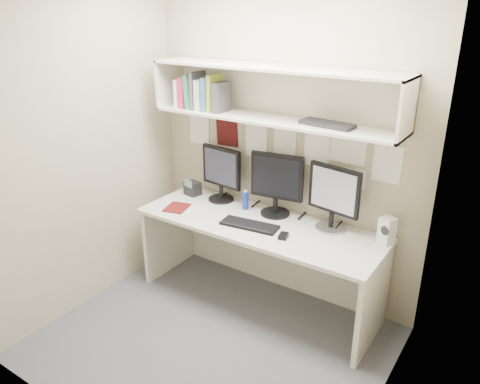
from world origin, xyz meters
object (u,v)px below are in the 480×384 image
Objects in this scene: desk at (258,262)px; monitor_right at (334,196)px; maroon_notebook at (177,208)px; keyboard at (250,225)px; monitor_left at (221,172)px; monitor_center at (277,182)px; speaker at (387,230)px; desk_phone at (193,188)px.

desk is 3.99× the size of monitor_right.
maroon_notebook is (-0.73, -0.15, 0.37)m from desk.
keyboard is (-0.54, -0.32, -0.26)m from monitor_right.
monitor_left is at bearing 140.09° from keyboard.
maroon_notebook is (-0.75, -0.37, -0.27)m from monitor_center.
monitor_center is 0.88m from maroon_notebook.
monitor_right is 2.55× the size of speaker.
maroon_notebook is at bearing -161.59° from monitor_center.
monitor_center reaches higher than keyboard.
monitor_left reaches higher than maroon_notebook.
maroon_notebook reaches higher than desk.
desk_phone is at bearing 154.03° from keyboard.
monitor_center is at bearing -169.66° from monitor_right.
maroon_notebook is 0.33m from desk_phone.
monitor_right reaches higher than keyboard.
desk is 3.89× the size of monitor_center.
monitor_left is 0.93× the size of monitor_center.
desk is 9.35× the size of maroon_notebook.
speaker reaches higher than keyboard.
desk is at bearing -104.23° from monitor_center.
monitor_right is 3.16× the size of desk_phone.
monitor_left reaches higher than keyboard.
desk_phone is (-0.79, 0.27, 0.05)m from keyboard.
speaker reaches higher than maroon_notebook.
monitor_right is at bearing 22.99° from desk.
monitor_right is (0.52, 0.22, 0.63)m from desk.
maroon_notebook is 1.35× the size of desk_phone.
monitor_left is 0.35m from desk_phone.
keyboard is 0.70m from maroon_notebook.
monitor_center is 2.40× the size of maroon_notebook.
monitor_center is at bearing 6.96° from monitor_left.
maroon_notebook is at bearing -146.93° from speaker.
keyboard is 1.02m from speaker.
keyboard is 2.86× the size of desk_phone.
monitor_right reaches higher than desk_phone.
monitor_left is at bearing 45.63° from maroon_notebook.
maroon_notebook is at bearing -153.08° from monitor_right.
keyboard is 2.12× the size of maroon_notebook.
speaker is at bearing 11.24° from keyboard.
keyboard is at bearing -11.68° from maroon_notebook.
monitor_left reaches higher than desk.
desk is 0.85m from monitor_right.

